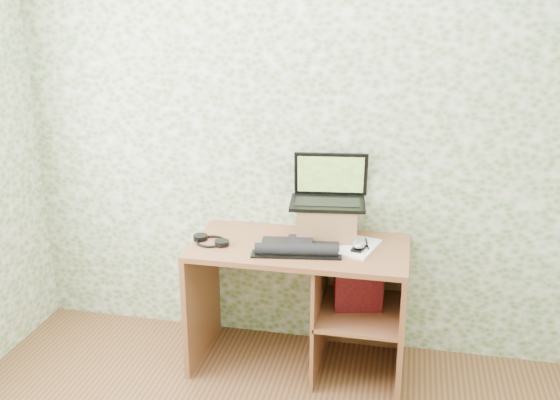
% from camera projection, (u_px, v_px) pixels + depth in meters
% --- Properties ---
extents(wall_back, '(3.50, 0.00, 3.50)m').
position_uv_depth(wall_back, '(310.00, 136.00, 3.57)').
color(wall_back, white).
rests_on(wall_back, ground).
extents(desk, '(1.20, 0.60, 0.75)m').
position_uv_depth(desk, '(313.00, 288.00, 3.55)').
color(desk, brown).
rests_on(desk, floor).
extents(riser, '(0.36, 0.31, 0.20)m').
position_uv_depth(riser, '(327.00, 222.00, 3.54)').
color(riser, '#9E6B47').
rests_on(riser, desk).
extents(laptop, '(0.45, 0.34, 0.28)m').
position_uv_depth(laptop, '(329.00, 192.00, 3.53)').
color(laptop, black).
rests_on(laptop, riser).
extents(keyboard, '(0.49, 0.30, 0.07)m').
position_uv_depth(keyboard, '(299.00, 247.00, 3.37)').
color(keyboard, black).
rests_on(keyboard, desk).
extents(headphones, '(0.23, 0.22, 0.03)m').
position_uv_depth(headphones, '(211.00, 241.00, 3.49)').
color(headphones, black).
rests_on(headphones, desk).
extents(notepad, '(0.28, 0.34, 0.01)m').
position_uv_depth(notepad, '(355.00, 247.00, 3.42)').
color(notepad, white).
rests_on(notepad, desk).
extents(mouse, '(0.10, 0.13, 0.04)m').
position_uv_depth(mouse, '(359.00, 246.00, 3.37)').
color(mouse, '#B3B3B5').
rests_on(mouse, notepad).
extents(pen, '(0.03, 0.15, 0.01)m').
position_uv_depth(pen, '(367.00, 244.00, 3.44)').
color(pen, black).
rests_on(pen, notepad).
extents(red_box, '(0.28, 0.15, 0.32)m').
position_uv_depth(red_box, '(359.00, 284.00, 3.45)').
color(red_box, maroon).
rests_on(red_box, desk).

